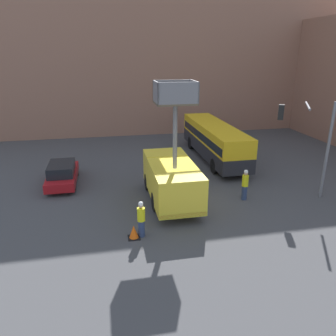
# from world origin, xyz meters

# --- Properties ---
(ground_plane) EXTENTS (120.00, 120.00, 0.00)m
(ground_plane) POSITION_xyz_m (0.00, 0.00, 0.00)
(ground_plane) COLOR #424244
(building_backdrop_far) EXTENTS (44.00, 10.00, 19.74)m
(building_backdrop_far) POSITION_xyz_m (0.00, 22.35, 9.87)
(building_backdrop_far) COLOR #936651
(building_backdrop_far) RESTS_ON ground_plane
(utility_truck) EXTENTS (2.54, 6.07, 7.12)m
(utility_truck) POSITION_xyz_m (-0.70, 0.25, 1.60)
(utility_truck) COLOR yellow
(utility_truck) RESTS_ON ground_plane
(city_bus) EXTENTS (2.42, 10.75, 2.92)m
(city_bus) POSITION_xyz_m (4.48, 7.79, 1.74)
(city_bus) COLOR #232328
(city_bus) RESTS_ON ground_plane
(traffic_light_pole) EXTENTS (2.80, 2.56, 5.85)m
(traffic_light_pole) POSITION_xyz_m (7.63, -0.27, 3.94)
(traffic_light_pole) COLOR slate
(traffic_light_pole) RESTS_ON ground_plane
(road_worker_near_truck) EXTENTS (0.38, 0.38, 1.85)m
(road_worker_near_truck) POSITION_xyz_m (-2.91, -3.24, 0.93)
(road_worker_near_truck) COLOR navy
(road_worker_near_truck) RESTS_ON ground_plane
(road_worker_directing) EXTENTS (0.38, 0.38, 1.92)m
(road_worker_directing) POSITION_xyz_m (3.73, -0.24, 0.97)
(road_worker_directing) COLOR navy
(road_worker_directing) RESTS_ON ground_plane
(traffic_cone_near_truck) EXTENTS (0.58, 0.58, 0.66)m
(traffic_cone_near_truck) POSITION_xyz_m (-3.30, -3.34, 0.31)
(traffic_cone_near_truck) COLOR black
(traffic_cone_near_truck) RESTS_ON ground_plane
(parked_car_curbside) EXTENTS (1.84, 4.65, 1.52)m
(parked_car_curbside) POSITION_xyz_m (-7.34, 4.43, 0.77)
(parked_car_curbside) COLOR maroon
(parked_car_curbside) RESTS_ON ground_plane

